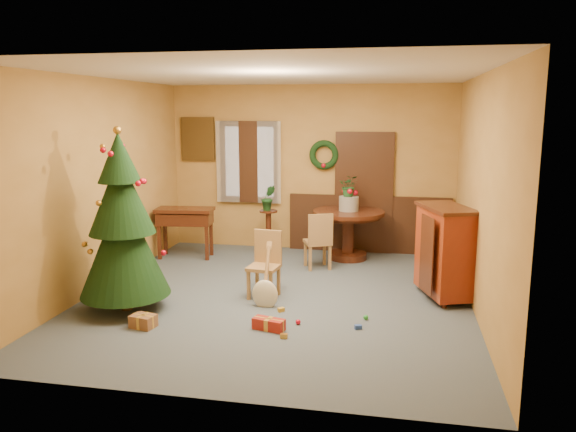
% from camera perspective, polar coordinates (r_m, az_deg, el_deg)
% --- Properties ---
extents(room_envelope, '(5.50, 5.50, 5.50)m').
position_cam_1_polar(room_envelope, '(9.88, 3.40, 2.86)').
color(room_envelope, '#35424E').
rests_on(room_envelope, ground).
extents(dining_table, '(1.19, 1.19, 0.82)m').
position_cam_1_polar(dining_table, '(9.40, 6.15, -0.94)').
color(dining_table, black).
rests_on(dining_table, floor).
extents(urn, '(0.32, 0.32, 0.24)m').
position_cam_1_polar(urn, '(9.34, 6.19, 1.26)').
color(urn, slate).
rests_on(urn, dining_table).
extents(centerpiece_plant, '(0.32, 0.28, 0.35)m').
position_cam_1_polar(centerpiece_plant, '(9.29, 6.23, 3.06)').
color(centerpiece_plant, '#1E4C23').
rests_on(centerpiece_plant, urn).
extents(chair_near, '(0.43, 0.43, 0.89)m').
position_cam_1_polar(chair_near, '(7.50, -2.30, -4.64)').
color(chair_near, olive).
rests_on(chair_near, floor).
extents(chair_far, '(0.51, 0.51, 0.90)m').
position_cam_1_polar(chair_far, '(8.76, 3.14, -2.37)').
color(chair_far, olive).
rests_on(chair_far, floor).
extents(guitar, '(0.40, 0.55, 0.77)m').
position_cam_1_polar(guitar, '(7.11, -2.36, -6.18)').
color(guitar, beige).
rests_on(guitar, floor).
extents(plant_stand, '(0.31, 0.31, 0.79)m').
position_cam_1_polar(plant_stand, '(9.57, -1.99, -1.18)').
color(plant_stand, black).
rests_on(plant_stand, floor).
extents(stand_plant, '(0.29, 0.27, 0.43)m').
position_cam_1_polar(stand_plant, '(9.48, -2.01, 1.85)').
color(stand_plant, '#19471E').
rests_on(stand_plant, plant_stand).
extents(christmas_tree, '(1.10, 1.10, 2.28)m').
position_cam_1_polar(christmas_tree, '(7.13, -16.46, -0.88)').
color(christmas_tree, '#382111').
rests_on(christmas_tree, floor).
extents(writing_desk, '(1.00, 0.57, 0.84)m').
position_cam_1_polar(writing_desk, '(9.59, -10.42, -0.45)').
color(writing_desk, black).
rests_on(writing_desk, floor).
extents(sideboard, '(0.80, 1.08, 1.24)m').
position_cam_1_polar(sideboard, '(7.63, 15.61, -3.30)').
color(sideboard, '#59140A').
rests_on(sideboard, floor).
extents(gift_a, '(0.31, 0.25, 0.15)m').
position_cam_1_polar(gift_a, '(6.76, -14.49, -10.29)').
color(gift_a, brown).
rests_on(gift_a, floor).
extents(gift_b, '(0.23, 0.23, 0.22)m').
position_cam_1_polar(gift_b, '(7.54, -15.61, -7.86)').
color(gift_b, maroon).
rests_on(gift_b, floor).
extents(gift_c, '(0.35, 0.34, 0.16)m').
position_cam_1_polar(gift_c, '(8.38, -15.00, -6.18)').
color(gift_c, brown).
rests_on(gift_c, floor).
extents(gift_d, '(0.39, 0.24, 0.13)m').
position_cam_1_polar(gift_d, '(6.50, -1.97, -10.91)').
color(gift_d, maroon).
rests_on(gift_d, floor).
extents(toy_a, '(0.09, 0.08, 0.05)m').
position_cam_1_polar(toy_a, '(6.56, 7.13, -11.13)').
color(toy_a, '#2546A0').
rests_on(toy_a, floor).
extents(toy_b, '(0.06, 0.06, 0.06)m').
position_cam_1_polar(toy_b, '(6.85, 7.91, -10.16)').
color(toy_b, green).
rests_on(toy_b, floor).
extents(toy_c, '(0.09, 0.09, 0.05)m').
position_cam_1_polar(toy_c, '(7.04, -0.71, -9.50)').
color(toy_c, gold).
rests_on(toy_c, floor).
extents(toy_d, '(0.06, 0.06, 0.06)m').
position_cam_1_polar(toy_d, '(6.65, 1.03, -10.72)').
color(toy_d, red).
rests_on(toy_d, floor).
extents(toy_e, '(0.08, 0.05, 0.05)m').
position_cam_1_polar(toy_e, '(6.27, -0.42, -12.10)').
color(toy_e, '#C48A2E').
rests_on(toy_e, floor).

